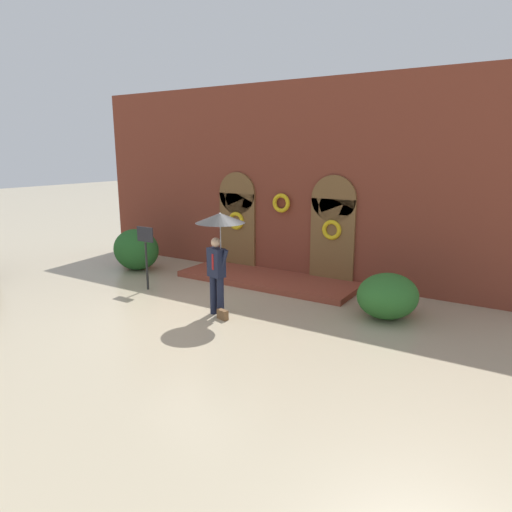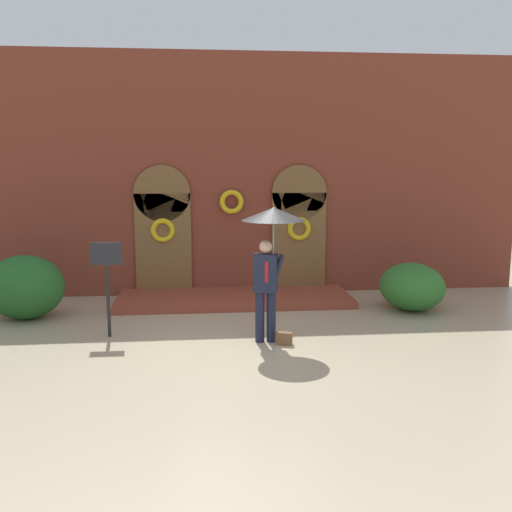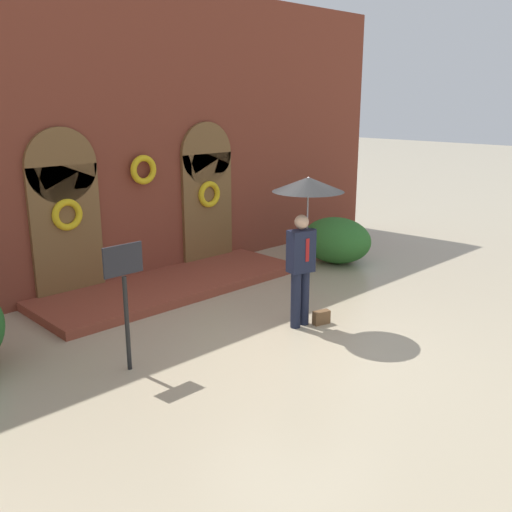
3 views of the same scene
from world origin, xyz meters
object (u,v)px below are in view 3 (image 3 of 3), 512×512
at_px(person_with_umbrella, 306,207).
at_px(shrub_right, 336,240).
at_px(sign_post, 125,287).
at_px(handbag, 321,317).

xyz_separation_m(person_with_umbrella, shrub_right, (3.26, 1.91, -1.42)).
xyz_separation_m(sign_post, shrub_right, (6.13, 1.35, -0.67)).
distance_m(person_with_umbrella, sign_post, 3.02).
bearing_deg(sign_post, handbag, -13.99).
height_order(handbag, sign_post, sign_post).
bearing_deg(shrub_right, handbag, -145.37).
bearing_deg(sign_post, person_with_umbrella, -11.15).
distance_m(handbag, shrub_right, 3.74).
bearing_deg(sign_post, shrub_right, 12.37).
distance_m(sign_post, shrub_right, 6.32).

